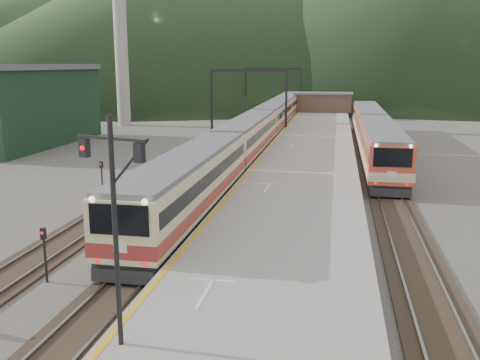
# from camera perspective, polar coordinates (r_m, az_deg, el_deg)

# --- Properties ---
(track_main) EXTENTS (2.60, 200.00, 0.23)m
(track_main) POSITION_cam_1_polar(r_m,az_deg,el_deg) (51.62, 1.29, 2.77)
(track_main) COLOR black
(track_main) RESTS_ON ground
(track_far) EXTENTS (2.60, 200.00, 0.23)m
(track_far) POSITION_cam_1_polar(r_m,az_deg,el_deg) (52.62, -4.10, 2.93)
(track_far) COLOR black
(track_far) RESTS_ON ground
(track_second) EXTENTS (2.60, 200.00, 0.23)m
(track_second) POSITION_cam_1_polar(r_m,az_deg,el_deg) (51.13, 14.14, 2.31)
(track_second) COLOR black
(track_second) RESTS_ON ground
(platform) EXTENTS (8.00, 100.00, 1.00)m
(platform) POSITION_cam_1_polar(r_m,az_deg,el_deg) (49.02, 7.41, 2.68)
(platform) COLOR gray
(platform) RESTS_ON ground
(gantry_near) EXTENTS (9.55, 0.25, 8.00)m
(gantry_near) POSITION_cam_1_polar(r_m,az_deg,el_deg) (66.24, 0.91, 9.67)
(gantry_near) COLOR black
(gantry_near) RESTS_ON ground
(gantry_far) EXTENTS (9.55, 0.25, 8.00)m
(gantry_far) POSITION_cam_1_polar(r_m,az_deg,el_deg) (90.98, 3.53, 10.36)
(gantry_far) COLOR black
(gantry_far) RESTS_ON ground
(smokestack) EXTENTS (1.80, 1.80, 30.00)m
(smokestack) POSITION_cam_1_polar(r_m,az_deg,el_deg) (78.51, -12.71, 16.67)
(smokestack) COLOR #9E998E
(smokestack) RESTS_ON ground
(station_shed) EXTENTS (9.40, 4.40, 3.10)m
(station_shed) POSITION_cam_1_polar(r_m,az_deg,el_deg) (88.52, 8.84, 8.23)
(station_shed) COLOR brown
(station_shed) RESTS_ON platform
(hill_a) EXTENTS (180.00, 180.00, 60.00)m
(hill_a) POSITION_cam_1_polar(r_m,az_deg,el_deg) (207.06, -3.31, 18.18)
(hill_a) COLOR #2D4B23
(hill_a) RESTS_ON ground
(hill_d) EXTENTS (200.00, 200.00, 55.00)m
(hill_d) POSITION_cam_1_polar(r_m,az_deg,el_deg) (281.74, -17.39, 15.58)
(hill_d) COLOR #2D4B23
(hill_d) RESTS_ON ground
(main_train) EXTENTS (2.89, 79.28, 3.53)m
(main_train) POSITION_cam_1_polar(r_m,az_deg,el_deg) (58.80, 2.47, 5.83)
(main_train) COLOR beige
(main_train) RESTS_ON track_main
(second_train) EXTENTS (2.89, 39.39, 3.53)m
(second_train) POSITION_cam_1_polar(r_m,az_deg,el_deg) (54.49, 14.00, 4.96)
(second_train) COLOR #CF452F
(second_train) RESTS_ON track_second
(signal_mast) EXTENTS (2.12, 0.77, 6.33)m
(signal_mast) POSITION_cam_1_polar(r_m,az_deg,el_deg) (14.36, -13.28, -2.97)
(signal_mast) COLOR black
(signal_mast) RESTS_ON platform
(short_signal_a) EXTENTS (0.26, 0.22, 2.27)m
(short_signal_a) POSITION_cam_1_polar(r_m,az_deg,el_deg) (22.69, -20.14, -6.79)
(short_signal_a) COLOR black
(short_signal_a) RESTS_ON ground
(short_signal_b) EXTENTS (0.24, 0.19, 2.27)m
(short_signal_b) POSITION_cam_1_polar(r_m,az_deg,el_deg) (43.24, -4.68, 2.76)
(short_signal_b) COLOR black
(short_signal_b) RESTS_ON ground
(short_signal_c) EXTENTS (0.24, 0.18, 2.27)m
(short_signal_c) POSITION_cam_1_polar(r_m,az_deg,el_deg) (36.70, -14.54, 0.69)
(short_signal_c) COLOR black
(short_signal_c) RESTS_ON ground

